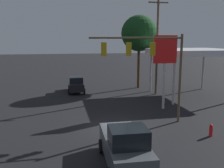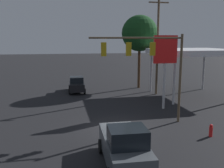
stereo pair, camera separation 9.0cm
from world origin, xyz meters
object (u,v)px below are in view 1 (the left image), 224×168
Objects in this scene: traffic_signal_assembly at (148,58)px; utility_pole at (157,45)px; pickup_parked at (125,147)px; sedan_waiting at (76,84)px; price_sign at (165,54)px; fire_hydrant at (211,130)px; street_tree at (139,33)px.

traffic_signal_assembly is 11.16m from utility_pole.
sedan_waiting is (1.24, -19.64, -0.16)m from pickup_parked.
price_sign is at bearing -128.04° from traffic_signal_assembly.
sedan_waiting is 5.07× the size of fire_hydrant.
sedan_waiting reaches higher than fire_hydrant.
pickup_parked is 19.68m from sedan_waiting.
price_sign is at bearing -86.97° from fire_hydrant.
street_tree is at bearing -105.04° from traffic_signal_assembly.
pickup_parked is at bearing 5.53° from sedan_waiting.
utility_pole is at bearing -105.13° from price_sign.
street_tree reaches higher than sedan_waiting.
traffic_signal_assembly reaches higher than sedan_waiting.
traffic_signal_assembly is at bearing 153.29° from pickup_parked.
street_tree is (-0.85, -10.60, 2.16)m from price_sign.
traffic_signal_assembly reaches higher than price_sign.
utility_pole is 6.46m from price_sign.
traffic_signal_assembly is 8.29× the size of fire_hydrant.
utility_pole is 4.70m from street_tree.
street_tree is at bearing -79.39° from utility_pole.
fire_hydrant is (-6.86, -2.80, -0.67)m from pickup_parked.
street_tree reaches higher than fire_hydrant.
price_sign reaches higher than pickup_parked.
price_sign is 7.92× the size of fire_hydrant.
utility_pole reaches higher than sedan_waiting.
pickup_parked is (6.48, 10.10, -4.10)m from price_sign.
price_sign is 1.56× the size of sedan_waiting.
utility_pole is at bearing 100.61° from street_tree.
utility_pole is at bearing 72.33° from sedan_waiting.
utility_pole is 1.63× the size of price_sign.
pickup_parked reaches higher than sedan_waiting.
traffic_signal_assembly is 1.64× the size of sedan_waiting.
sedan_waiting is (4.67, -13.43, -4.27)m from traffic_signal_assembly.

